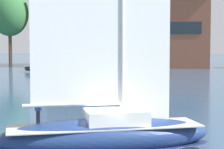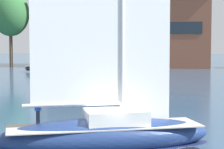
% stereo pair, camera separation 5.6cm
% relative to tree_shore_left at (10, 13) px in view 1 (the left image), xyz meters
% --- Properties ---
extents(waterfront_building, '(40.69, 16.96, 17.27)m').
position_rel_tree_shore_left_xyz_m(waterfront_building, '(26.41, 7.02, -3.96)').
color(waterfront_building, brown).
rests_on(waterfront_building, ground).
extents(tree_shore_left, '(8.77, 8.77, 18.04)m').
position_rel_tree_shore_left_xyz_m(tree_shore_left, '(0.00, 0.00, 0.00)').
color(tree_shore_left, '#4C3828').
rests_on(tree_shore_left, ground).
extents(sailboat_main, '(12.16, 7.07, 16.12)m').
position_rel_tree_shore_left_xyz_m(sailboat_main, '(33.36, -76.43, -11.39)').
color(sailboat_main, navy).
rests_on(sailboat_main, ground).
extents(sailboat_moored_mid_channel, '(9.14, 6.22, 12.32)m').
position_rel_tree_shore_left_xyz_m(sailboat_moored_mid_channel, '(12.32, -16.45, -11.80)').
color(sailboat_moored_mid_channel, '#232328').
rests_on(sailboat_moored_mid_channel, ground).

